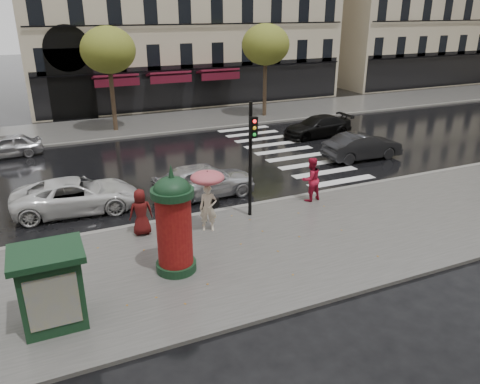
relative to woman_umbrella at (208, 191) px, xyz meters
name	(u,v)px	position (x,y,z in m)	size (l,w,h in m)	color
ground	(268,241)	(1.66, -1.49, -1.64)	(160.00, 160.00, 0.00)	black
near_sidewalk	(275,246)	(1.66, -1.99, -1.58)	(90.00, 7.00, 0.12)	#474744
far_sidewalk	(143,125)	(1.66, 17.51, -1.58)	(90.00, 6.00, 0.12)	#474744
near_kerb	(234,208)	(1.66, 1.51, -1.57)	(90.00, 0.25, 0.14)	slate
far_kerb	(153,134)	(1.66, 14.51, -1.57)	(90.00, 0.25, 0.14)	slate
zebra_crossing	(284,150)	(7.66, 8.11, -1.64)	(3.60, 11.75, 0.01)	silver
tree_far_left	(108,50)	(-0.34, 16.51, 3.53)	(3.40, 3.40, 6.64)	#38281C
tree_far_right	(266,45)	(10.66, 16.51, 3.53)	(3.40, 3.40, 6.64)	#38281C
woman_umbrella	(208,191)	(0.00, 0.00, 0.00)	(1.20, 1.20, 2.31)	beige
woman_red	(311,179)	(4.86, 0.91, -0.59)	(0.90, 0.70, 1.86)	#B31632
man_burgundy	(141,212)	(-2.28, 0.67, -0.68)	(0.83, 0.54, 1.69)	#4E0F0F
morris_column	(174,221)	(-1.89, -2.19, 0.12)	(1.27, 1.27, 3.42)	#13321C
traffic_light	(251,149)	(1.93, 0.50, 1.16)	(0.28, 0.41, 4.42)	black
newsstand	(51,287)	(-5.46, -3.47, -0.44)	(1.75, 1.48, 2.10)	#13321C
car_silver	(204,180)	(1.05, 3.37, -0.88)	(1.79, 4.46, 1.52)	silver
car_darkgrey	(362,146)	(10.70, 4.99, -0.93)	(1.51, 4.33, 1.43)	black
car_white	(76,195)	(-4.13, 4.02, -0.97)	(2.25, 4.87, 1.35)	silver
car_black	(318,126)	(11.11, 9.98, -0.99)	(1.83, 4.49, 1.30)	black
car_far_silver	(6,146)	(-6.79, 13.21, -1.02)	(1.47, 3.66, 1.25)	#B8B7BD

